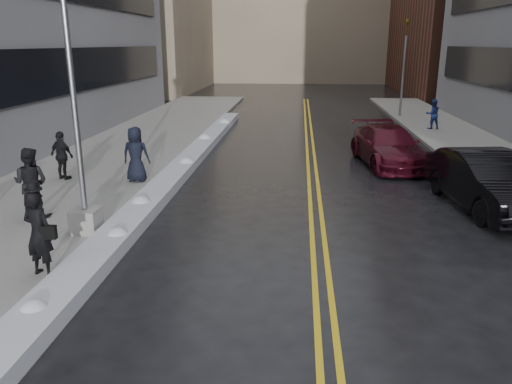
% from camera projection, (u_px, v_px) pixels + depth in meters
% --- Properties ---
extents(ground, '(160.00, 160.00, 0.00)m').
position_uv_depth(ground, '(202.00, 278.00, 10.41)').
color(ground, black).
rests_on(ground, ground).
extents(sidewalk_west, '(5.50, 50.00, 0.15)m').
position_uv_depth(sidewalk_west, '(110.00, 161.00, 20.40)').
color(sidewalk_west, gray).
rests_on(sidewalk_west, ground).
extents(sidewalk_east, '(4.00, 50.00, 0.15)m').
position_uv_depth(sidewalk_east, '(508.00, 169.00, 19.10)').
color(sidewalk_east, gray).
rests_on(sidewalk_east, ground).
extents(lane_line_left, '(0.12, 50.00, 0.01)m').
position_uv_depth(lane_line_left, '(308.00, 167.00, 19.76)').
color(lane_line_left, gold).
rests_on(lane_line_left, ground).
extents(lane_line_right, '(0.12, 50.00, 0.01)m').
position_uv_depth(lane_line_right, '(316.00, 167.00, 19.73)').
color(lane_line_right, gold).
rests_on(lane_line_right, ground).
extents(snow_ridge, '(0.90, 30.00, 0.34)m').
position_uv_depth(snow_ridge, '(177.00, 173.00, 18.19)').
color(snow_ridge, silver).
rests_on(snow_ridge, ground).
extents(lamppost, '(0.65, 0.65, 7.62)m').
position_uv_depth(lamppost, '(78.00, 138.00, 11.86)').
color(lamppost, gray).
rests_on(lamppost, sidewalk_west).
extents(fire_hydrant, '(0.26, 0.26, 0.73)m').
position_uv_depth(fire_hydrant, '(483.00, 156.00, 19.05)').
color(fire_hydrant, maroon).
rests_on(fire_hydrant, sidewalk_east).
extents(traffic_signal, '(0.16, 0.20, 6.00)m').
position_uv_depth(traffic_signal, '(404.00, 64.00, 31.64)').
color(traffic_signal, gray).
rests_on(traffic_signal, sidewalk_east).
extents(pedestrian_fedora, '(0.74, 0.58, 1.80)m').
position_uv_depth(pedestrian_fedora, '(39.00, 233.00, 9.99)').
color(pedestrian_fedora, black).
rests_on(pedestrian_fedora, sidewalk_west).
extents(pedestrian_b, '(0.93, 0.73, 1.92)m').
position_uv_depth(pedestrian_b, '(31.00, 183.00, 13.37)').
color(pedestrian_b, black).
rests_on(pedestrian_b, sidewalk_west).
extents(pedestrian_c, '(0.92, 0.61, 1.88)m').
position_uv_depth(pedestrian_c, '(136.00, 154.00, 16.89)').
color(pedestrian_c, black).
rests_on(pedestrian_c, sidewalk_west).
extents(pedestrian_d, '(1.07, 0.75, 1.68)m').
position_uv_depth(pedestrian_d, '(62.00, 156.00, 17.15)').
color(pedestrian_d, black).
rests_on(pedestrian_d, sidewalk_west).
extents(pedestrian_east, '(0.85, 0.70, 1.61)m').
position_uv_depth(pedestrian_east, '(433.00, 114.00, 27.37)').
color(pedestrian_east, navy).
rests_on(pedestrian_east, sidewalk_east).
extents(car_black, '(2.47, 5.31, 1.69)m').
position_uv_depth(car_black, '(487.00, 181.00, 14.50)').
color(car_black, black).
rests_on(car_black, ground).
extents(car_maroon, '(2.81, 5.47, 1.52)m').
position_uv_depth(car_maroon, '(388.00, 146.00, 19.91)').
color(car_maroon, '#380914').
rests_on(car_maroon, ground).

